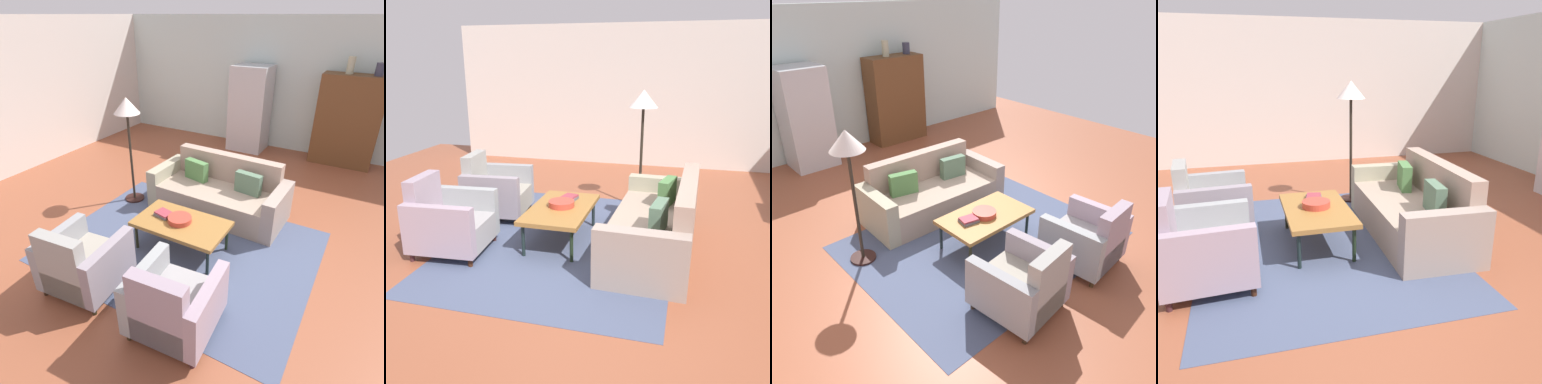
% 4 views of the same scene
% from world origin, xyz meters
% --- Properties ---
extents(ground_plane, '(10.78, 10.78, 0.00)m').
position_xyz_m(ground_plane, '(0.00, 0.00, 0.00)').
color(ground_plane, brown).
extents(wall_back, '(8.99, 0.12, 2.80)m').
position_xyz_m(wall_back, '(0.00, 3.97, 1.40)').
color(wall_back, silver).
rests_on(wall_back, ground).
extents(wall_left, '(0.12, 7.95, 2.80)m').
position_xyz_m(wall_left, '(-4.49, 0.00, 1.40)').
color(wall_left, beige).
rests_on(wall_left, ground).
extents(area_rug, '(3.40, 2.60, 0.01)m').
position_xyz_m(area_rug, '(-0.36, -0.48, 0.00)').
color(area_rug, '#46516D').
rests_on(area_rug, ground).
extents(couch, '(2.13, 0.98, 0.86)m').
position_xyz_m(couch, '(-0.36, 0.66, 0.29)').
color(couch, gray).
rests_on(couch, ground).
extents(coffee_table, '(1.20, 0.70, 0.43)m').
position_xyz_m(coffee_table, '(-0.36, -0.53, 0.39)').
color(coffee_table, '#1C2628').
rests_on(coffee_table, ground).
extents(armchair_left, '(0.87, 0.87, 0.88)m').
position_xyz_m(armchair_left, '(-0.96, -1.69, 0.34)').
color(armchair_left, '#342820').
rests_on(armchair_left, ground).
extents(armchair_right, '(0.86, 0.86, 0.88)m').
position_xyz_m(armchair_right, '(0.24, -1.69, 0.34)').
color(armchair_right, '#391D1B').
rests_on(armchair_right, ground).
extents(fruit_bowl, '(0.31, 0.31, 0.07)m').
position_xyz_m(fruit_bowl, '(-0.39, -0.53, 0.46)').
color(fruit_bowl, '#B93C2E').
rests_on(fruit_bowl, coffee_table).
extents(book_stack, '(0.24, 0.21, 0.06)m').
position_xyz_m(book_stack, '(-0.65, -0.51, 0.46)').
color(book_stack, '#59565F').
rests_on(book_stack, coffee_table).
extents(cabinet, '(1.20, 0.51, 1.80)m').
position_xyz_m(cabinet, '(1.03, 3.63, 0.90)').
color(cabinet, brown).
rests_on(cabinet, ground).
extents(vase_tall, '(0.14, 0.14, 0.31)m').
position_xyz_m(vase_tall, '(0.88, 3.62, 1.96)').
color(vase_tall, '#A9AB8D').
rests_on(vase_tall, cabinet).
extents(vase_round, '(0.15, 0.15, 0.23)m').
position_xyz_m(vase_round, '(1.38, 3.62, 1.91)').
color(vase_round, '#333447').
rests_on(vase_round, cabinet).
extents(refrigerator, '(0.80, 0.73, 1.85)m').
position_xyz_m(refrigerator, '(-1.00, 3.52, 0.93)').
color(refrigerator, '#B7BABF').
rests_on(refrigerator, ground).
extents(floor_lamp, '(0.40, 0.40, 1.72)m').
position_xyz_m(floor_lamp, '(-1.77, 0.25, 1.44)').
color(floor_lamp, black).
rests_on(floor_lamp, ground).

